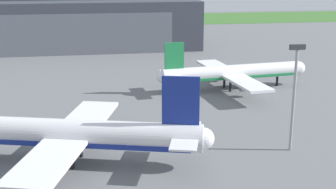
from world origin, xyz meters
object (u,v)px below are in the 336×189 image
at_px(maintenance_hangar, 68,23).
at_px(airliner_near_left, 65,134).
at_px(apron_light_mast, 294,89).
at_px(airliner_far_left, 233,73).

height_order(maintenance_hangar, airliner_near_left, maintenance_hangar).
relative_size(maintenance_hangar, airliner_near_left, 2.16).
bearing_deg(apron_light_mast, airliner_far_left, 86.55).
distance_m(airliner_near_left, apron_light_mast, 34.82).
xyz_separation_m(airliner_near_left, apron_light_mast, (34.37, -1.11, 5.52)).
xyz_separation_m(maintenance_hangar, airliner_near_left, (3.22, -104.51, -4.03)).
xyz_separation_m(airliner_far_left, apron_light_mast, (-2.26, -37.53, 6.02)).
distance_m(maintenance_hangar, apron_light_mast, 112.12).
relative_size(maintenance_hangar, apron_light_mast, 5.41).
relative_size(airliner_far_left, airliner_near_left, 0.88).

